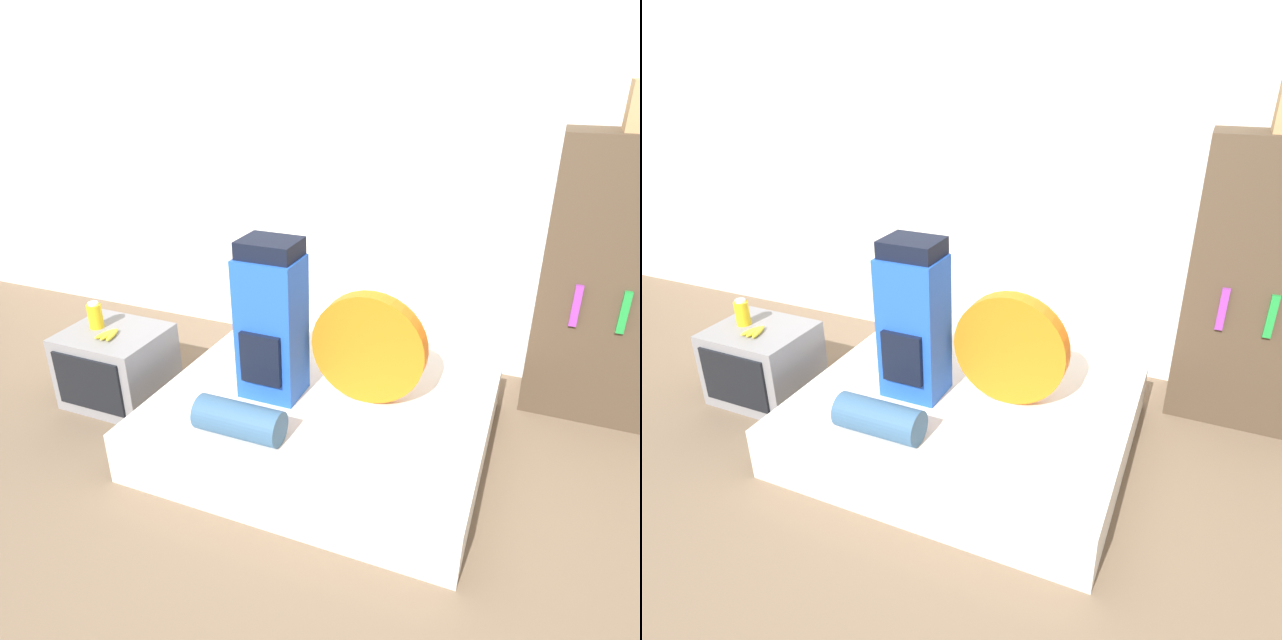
% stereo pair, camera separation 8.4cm
% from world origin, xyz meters
% --- Properties ---
extents(ground_plane, '(16.00, 16.00, 0.00)m').
position_xyz_m(ground_plane, '(0.00, 0.00, 0.00)').
color(ground_plane, brown).
extents(wall_back, '(8.00, 0.05, 2.60)m').
position_xyz_m(wall_back, '(0.00, 1.87, 1.30)').
color(wall_back, white).
rests_on(wall_back, ground_plane).
extents(bed, '(1.74, 1.47, 0.29)m').
position_xyz_m(bed, '(-0.03, 0.72, 0.15)').
color(bed, silver).
rests_on(bed, ground_plane).
extents(backpack, '(0.32, 0.29, 0.86)m').
position_xyz_m(backpack, '(-0.30, 0.65, 0.71)').
color(backpack, blue).
rests_on(backpack, bed).
extents(tent_bag, '(0.61, 0.10, 0.61)m').
position_xyz_m(tent_bag, '(0.19, 0.79, 0.59)').
color(tent_bag, orange).
rests_on(tent_bag, bed).
extents(sleeping_roll, '(0.44, 0.18, 0.18)m').
position_xyz_m(sleeping_roll, '(-0.28, 0.24, 0.38)').
color(sleeping_roll, '#33567A').
rests_on(sleeping_roll, bed).
extents(television, '(0.58, 0.51, 0.47)m').
position_xyz_m(television, '(-1.37, 0.63, 0.23)').
color(television, gray).
rests_on(television, ground_plane).
extents(canister, '(0.08, 0.08, 0.17)m').
position_xyz_m(canister, '(-1.49, 0.65, 0.55)').
color(canister, gold).
rests_on(canister, television).
extents(banana_bunch, '(0.12, 0.16, 0.03)m').
position_xyz_m(banana_bunch, '(-1.33, 0.58, 0.48)').
color(banana_bunch, yellow).
rests_on(banana_bunch, television).
extents(bookshelf, '(0.88, 0.38, 1.63)m').
position_xyz_m(bookshelf, '(1.40, 1.61, 0.81)').
color(bookshelf, '#473828').
rests_on(bookshelf, ground_plane).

